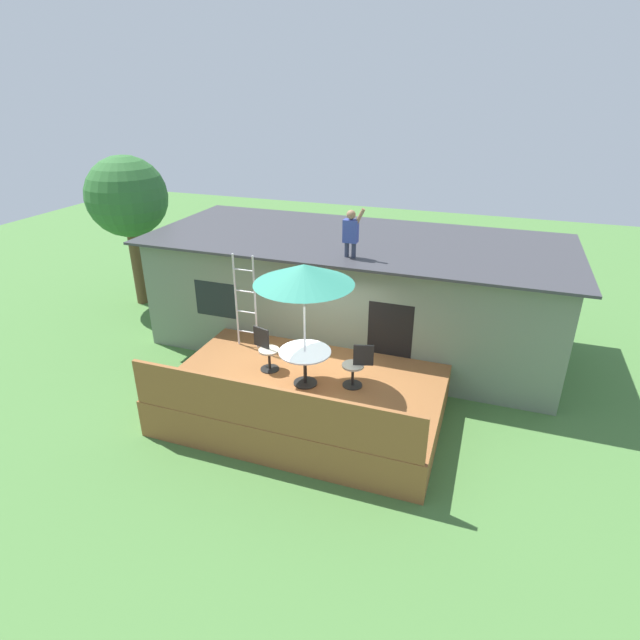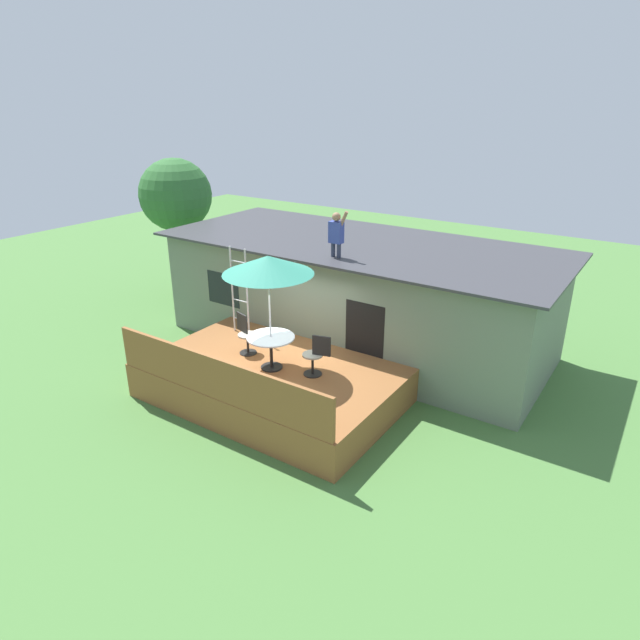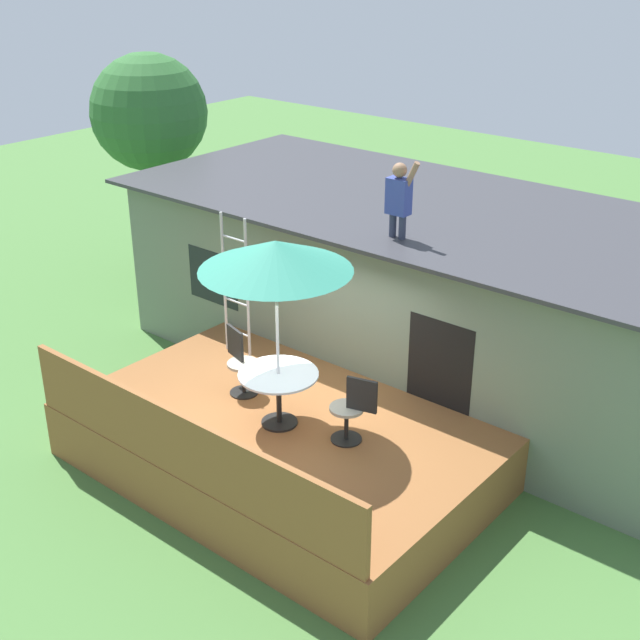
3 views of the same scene
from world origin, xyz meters
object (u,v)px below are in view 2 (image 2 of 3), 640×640
(patio_umbrella, at_px, (268,265))
(patio_chair_left, at_px, (246,334))
(patio_table, at_px, (271,343))
(patio_chair_right, at_px, (316,355))
(step_ladder, at_px, (240,291))
(backyard_tree, at_px, (176,197))
(person_figure, at_px, (337,232))

(patio_umbrella, xyz_separation_m, patio_chair_left, (-0.99, 0.30, -1.89))
(patio_table, bearing_deg, patio_chair_right, 15.19)
(step_ladder, distance_m, backyard_tree, 6.19)
(patio_table, distance_m, backyard_tree, 8.41)
(patio_table, height_order, patio_chair_left, patio_chair_left)
(patio_chair_right, bearing_deg, step_ladder, -31.75)
(patio_umbrella, relative_size, patio_chair_left, 2.76)
(patio_chair_right, bearing_deg, patio_chair_left, -16.02)
(person_figure, bearing_deg, backyard_tree, 166.09)
(patio_table, distance_m, person_figure, 3.04)
(step_ladder, distance_m, patio_chair_left, 1.35)
(patio_table, relative_size, person_figure, 0.94)
(patio_table, relative_size, backyard_tree, 0.23)
(step_ladder, height_order, patio_chair_left, step_ladder)
(person_figure, distance_m, backyard_tree, 7.59)
(patio_chair_left, bearing_deg, patio_umbrella, 0.00)
(patio_chair_right, distance_m, backyard_tree, 9.18)
(patio_table, distance_m, step_ladder, 2.22)
(step_ladder, bearing_deg, patio_umbrella, -31.05)
(step_ladder, bearing_deg, backyard_tree, 150.91)
(step_ladder, bearing_deg, person_figure, 27.84)
(patio_umbrella, height_order, backyard_tree, backyard_tree)
(patio_chair_left, height_order, patio_chair_right, same)
(patio_chair_left, relative_size, backyard_tree, 0.20)
(patio_table, xyz_separation_m, patio_umbrella, (0.00, 0.00, 1.76))
(patio_table, relative_size, patio_chair_left, 1.13)
(person_figure, relative_size, patio_chair_left, 1.21)
(patio_umbrella, bearing_deg, person_figure, 83.59)
(patio_chair_right, height_order, backyard_tree, backyard_tree)
(patio_chair_left, distance_m, patio_chair_right, 1.98)
(patio_umbrella, distance_m, patio_chair_right, 2.15)
(patio_umbrella, bearing_deg, backyard_tree, 150.40)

